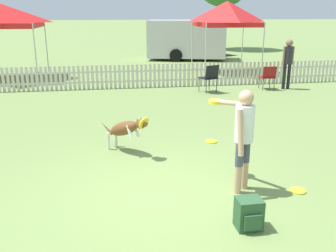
{
  "coord_description": "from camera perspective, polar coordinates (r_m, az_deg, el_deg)",
  "views": [
    {
      "loc": [
        -0.69,
        -4.94,
        2.62
      ],
      "look_at": [
        0.31,
        1.09,
        0.74
      ],
      "focal_mm": 40.0,
      "sensor_mm": 36.0,
      "label": 1
    }
  ],
  "objects": [
    {
      "name": "equipment_trailer",
      "position": [
        21.51,
        2.86,
        13.13
      ],
      "size": [
        5.18,
        3.13,
        2.16
      ],
      "rotation": [
        0.0,
        0.0,
        -0.24
      ],
      "color": "silver",
      "rests_on": "ground_plane"
    },
    {
      "name": "folding_chair_blue_left",
      "position": [
        13.51,
        15.01,
        7.44
      ],
      "size": [
        0.49,
        0.51,
        0.83
      ],
      "rotation": [
        0.0,
        0.0,
        3.09
      ],
      "color": "#333338",
      "rests_on": "ground_plane"
    },
    {
      "name": "canopy_tent_secondary",
      "position": [
        16.91,
        8.97,
        16.52
      ],
      "size": [
        2.5,
        2.5,
        3.05
      ],
      "color": "silver",
      "rests_on": "ground_plane"
    },
    {
      "name": "folding_chair_center",
      "position": [
        12.64,
        6.39,
        7.59
      ],
      "size": [
        0.65,
        0.66,
        0.93
      ],
      "rotation": [
        0.0,
        0.0,
        3.49
      ],
      "color": "#333338",
      "rests_on": "ground_plane"
    },
    {
      "name": "handler_person",
      "position": [
        5.58,
        11.27,
        -0.51
      ],
      "size": [
        0.56,
        1.04,
        1.56
      ],
      "rotation": [
        0.0,
        0.0,
        0.71
      ],
      "color": "tan",
      "rests_on": "ground_plane"
    },
    {
      "name": "picket_fence",
      "position": [
        13.4,
        -6.38,
        7.51
      ],
      "size": [
        19.0,
        0.04,
        0.83
      ],
      "color": "beige",
      "rests_on": "ground_plane"
    },
    {
      "name": "frisbee_near_handler",
      "position": [
        7.9,
        6.63,
        -2.34
      ],
      "size": [
        0.24,
        0.24,
        0.02
      ],
      "color": "yellow",
      "rests_on": "ground_plane"
    },
    {
      "name": "ground_plane",
      "position": [
        5.64,
        -1.34,
        -10.64
      ],
      "size": [
        240.0,
        240.0,
        0.0
      ],
      "primitive_type": "plane",
      "color": "olive"
    },
    {
      "name": "backpack_on_grass",
      "position": [
        4.91,
        12.22,
        -12.96
      ],
      "size": [
        0.32,
        0.3,
        0.4
      ],
      "color": "#2D5633",
      "rests_on": "ground_plane"
    },
    {
      "name": "leaping_dog",
      "position": [
        7.16,
        -6.53,
        -0.38
      ],
      "size": [
        0.94,
        1.05,
        0.8
      ],
      "rotation": [
        0.0,
        0.0,
        -2.43
      ],
      "color": "brown",
      "rests_on": "ground_plane"
    },
    {
      "name": "canopy_tent_main",
      "position": [
        16.43,
        -24.19,
        15.11
      ],
      "size": [
        2.86,
        2.86,
        2.93
      ],
      "color": "silver",
      "rests_on": "ground_plane"
    },
    {
      "name": "spectator_standing",
      "position": [
        13.76,
        17.82,
        9.69
      ],
      "size": [
        0.42,
        0.27,
        1.71
      ],
      "rotation": [
        0.0,
        0.0,
        3.2
      ],
      "color": "black",
      "rests_on": "ground_plane"
    },
    {
      "name": "frisbee_midfield",
      "position": [
        6.1,
        19.18,
        -9.29
      ],
      "size": [
        0.24,
        0.24,
        0.02
      ],
      "color": "yellow",
      "rests_on": "ground_plane"
    }
  ]
}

